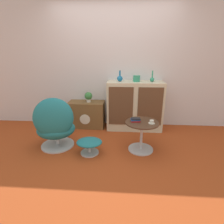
% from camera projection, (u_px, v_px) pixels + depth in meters
% --- Properties ---
extents(ground_plane, '(12.00, 12.00, 0.00)m').
position_uv_depth(ground_plane, '(110.00, 156.00, 2.74)').
color(ground_plane, '#9E3D19').
extents(wall_back, '(6.40, 0.06, 2.60)m').
position_uv_depth(wall_back, '(115.00, 65.00, 3.64)').
color(wall_back, silver).
rests_on(wall_back, ground_plane).
extents(sideboard, '(1.13, 0.46, 1.00)m').
position_uv_depth(sideboard, '(135.00, 106.00, 3.63)').
color(sideboard, beige).
rests_on(sideboard, ground_plane).
extents(tv_console, '(0.75, 0.40, 0.56)m').
position_uv_depth(tv_console, '(87.00, 114.00, 3.80)').
color(tv_console, brown).
rests_on(tv_console, ground_plane).
extents(egg_chair, '(0.74, 0.70, 0.90)m').
position_uv_depth(egg_chair, '(55.00, 124.00, 2.88)').
color(egg_chair, '#B7B7BC').
rests_on(egg_chair, ground_plane).
extents(ottoman, '(0.41, 0.35, 0.24)m').
position_uv_depth(ottoman, '(89.00, 143.00, 2.78)').
color(ottoman, '#B7B7BC').
rests_on(ottoman, ground_plane).
extents(coffee_table, '(0.54, 0.54, 0.50)m').
position_uv_depth(coffee_table, '(141.00, 134.00, 2.85)').
color(coffee_table, '#B7B7BC').
rests_on(coffee_table, ground_plane).
extents(vase_leftmost, '(0.11, 0.11, 0.21)m').
position_uv_depth(vase_leftmost, '(120.00, 78.00, 3.47)').
color(vase_leftmost, '#196699').
rests_on(vase_leftmost, sideboard).
extents(vase_inner_left, '(0.14, 0.14, 0.12)m').
position_uv_depth(vase_inner_left, '(137.00, 78.00, 3.45)').
color(vase_inner_left, '#2D8E6B').
rests_on(vase_inner_left, sideboard).
extents(vase_inner_right, '(0.08, 0.08, 0.21)m').
position_uv_depth(vase_inner_right, '(152.00, 79.00, 3.43)').
color(vase_inner_right, '#2D8E6B').
rests_on(vase_inner_right, sideboard).
extents(potted_plant, '(0.16, 0.16, 0.21)m').
position_uv_depth(potted_plant, '(88.00, 96.00, 3.67)').
color(potted_plant, silver).
rests_on(potted_plant, tv_console).
extents(teacup, '(0.10, 0.10, 0.05)m').
position_uv_depth(teacup, '(152.00, 122.00, 2.72)').
color(teacup, silver).
rests_on(teacup, coffee_table).
extents(book_stack, '(0.16, 0.10, 0.06)m').
position_uv_depth(book_stack, '(135.00, 120.00, 2.79)').
color(book_stack, red).
rests_on(book_stack, coffee_table).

